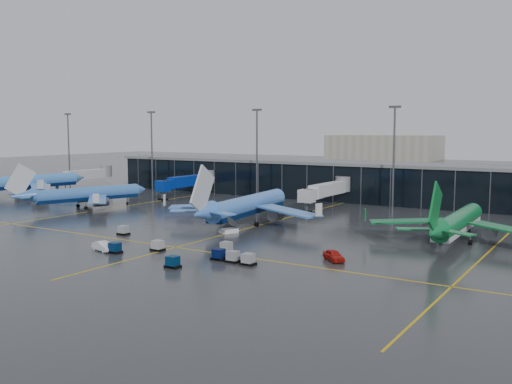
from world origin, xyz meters
The scene contains 13 objects.
ground centered at (0.00, 0.00, 0.00)m, with size 600.00×600.00×0.00m, color #282B2D.
terminal_pier centered at (0.00, 62.00, 5.42)m, with size 142.00×17.00×10.70m.
jet_bridges centered at (-35.00, 42.99, 4.55)m, with size 94.00×27.50×7.20m.
flood_masts centered at (5.00, 50.00, 13.81)m, with size 203.00×0.50×25.50m.
taxi_lines centered at (10.00, 10.61, 0.01)m, with size 220.00×120.00×0.02m.
airliner_klm_west centered at (-77.22, 19.81, 6.47)m, with size 36.99×42.12×12.95m, color #4081D4, non-canonical shape.
airliner_arkefly centered at (-40.42, 10.69, 5.59)m, with size 31.96×36.40×11.19m, color #3B71C4, non-canonical shape.
airliner_klm_near centered at (7.23, 11.56, 6.33)m, with size 36.17×41.20×12.66m, color #447EE0, non-canonical shape.
airliner_aer_lingus centered at (48.63, 15.58, 5.63)m, with size 32.20×36.67×11.27m, color #0D6F36, non-canonical shape.
baggage_carts centered at (14.90, -18.70, 0.76)m, with size 35.20×16.33×1.70m.
mobile_airstair centered at (9.68, 0.87, 0.77)m, with size 3.17×3.76×3.45m.
service_van_red centered at (36.50, -9.83, 0.82)m, with size 1.93×4.79×1.63m, color #B6160E.
service_van_white centered at (1.86, -23.50, 0.79)m, with size 1.67×4.80×1.58m, color silver.
Camera 1 is at (71.63, -87.02, 19.59)m, focal length 40.00 mm.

